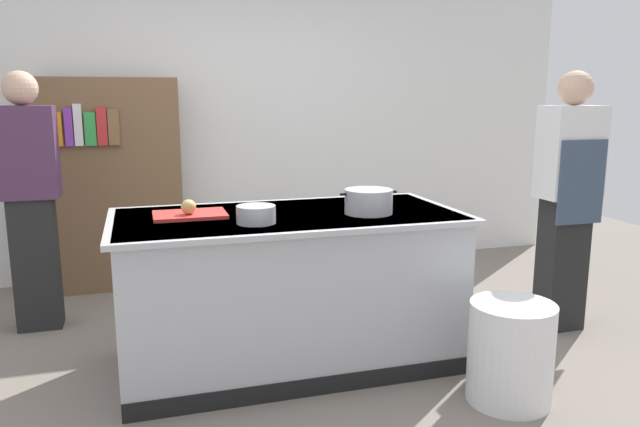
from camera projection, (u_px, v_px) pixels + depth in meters
The scene contains 11 objects.
ground_plane at pixel (290, 361), 3.64m from camera, with size 10.00×10.00×0.00m, color slate.
back_wall at pixel (230, 103), 5.32m from camera, with size 6.40×0.12×3.00m, color white.
counter_island at pixel (289, 287), 3.55m from camera, with size 1.98×0.98×0.90m.
cutting_board at pixel (190, 215), 3.38m from camera, with size 0.40×0.28×0.02m, color red.
onion at pixel (188, 207), 3.34m from camera, with size 0.08×0.08×0.08m, color tan.
stock_pot at pixel (369, 201), 3.46m from camera, with size 0.34×0.27×0.14m.
mixing_bowl at pixel (256, 214), 3.20m from camera, with size 0.21×0.21×0.09m, color #B7BABF.
trash_bin at pixel (511, 353), 3.12m from camera, with size 0.43×0.43×0.53m, color white.
person_chef at pixel (568, 196), 3.99m from camera, with size 0.38×0.25×1.72m.
person_guest at pixel (30, 196), 4.00m from camera, with size 0.38×0.24×1.72m.
bookshelf at pixel (111, 185), 4.87m from camera, with size 1.10×0.31×1.70m.
Camera 1 is at (-0.80, -3.31, 1.57)m, focal length 34.06 mm.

